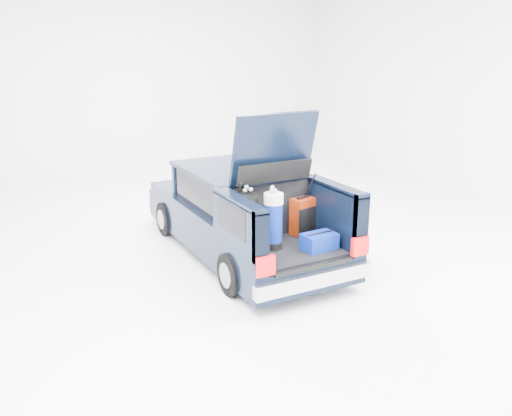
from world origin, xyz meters
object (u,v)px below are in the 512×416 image
blue_golf_bag (273,220)px  blue_duffel (319,241)px  car (239,213)px  black_golf_bag (248,220)px  red_suitcase (303,216)px

blue_golf_bag → blue_duffel: size_ratio=1.83×
car → black_golf_bag: (-0.48, -1.28, 0.33)m
blue_duffel → red_suitcase: bearing=75.0°
blue_golf_bag → red_suitcase: bearing=21.7°
car → blue_duffel: (0.36, -1.83, 0.04)m
car → red_suitcase: bearing=-67.7°
car → red_suitcase: size_ratio=7.81×
black_golf_bag → blue_golf_bag: 0.36m
black_golf_bag → blue_duffel: bearing=-36.6°
red_suitcase → black_golf_bag: bearing=171.3°
car → blue_duffel: 1.87m
car → blue_duffel: bearing=-78.9°
car → red_suitcase: car is taller
black_golf_bag → blue_duffel: 1.04m
red_suitcase → blue_duffel: bearing=-115.6°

